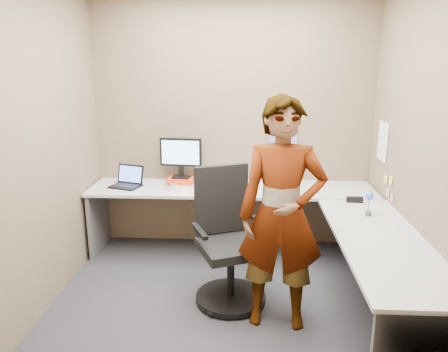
# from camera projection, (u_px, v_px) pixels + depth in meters

# --- Properties ---
(ground) EXTENTS (3.00, 3.00, 0.00)m
(ground) POSITION_uv_depth(u_px,v_px,m) (227.00, 299.00, 3.81)
(ground) COLOR #27262C
(ground) RESTS_ON ground
(wall_back) EXTENTS (3.00, 0.00, 3.00)m
(wall_back) POSITION_uv_depth(u_px,v_px,m) (233.00, 124.00, 4.72)
(wall_back) COLOR brown
(wall_back) RESTS_ON ground
(wall_right) EXTENTS (0.00, 2.70, 2.70)m
(wall_right) POSITION_uv_depth(u_px,v_px,m) (420.00, 150.00, 3.39)
(wall_right) COLOR brown
(wall_right) RESTS_ON ground
(wall_left) EXTENTS (0.00, 2.70, 2.70)m
(wall_left) POSITION_uv_depth(u_px,v_px,m) (43.00, 146.00, 3.54)
(wall_left) COLOR brown
(wall_left) RESTS_ON ground
(desk) EXTENTS (2.98, 2.58, 0.73)m
(desk) POSITION_uv_depth(u_px,v_px,m) (276.00, 221.00, 4.01)
(desk) COLOR #B7B7B7
(desk) RESTS_ON ground
(paper_ream) EXTENTS (0.30, 0.24, 0.06)m
(paper_ream) POSITION_uv_depth(u_px,v_px,m) (181.00, 180.00, 4.74)
(paper_ream) COLOR red
(paper_ream) RESTS_ON desk
(monitor) EXTENTS (0.46, 0.15, 0.43)m
(monitor) POSITION_uv_depth(u_px,v_px,m) (181.00, 155.00, 4.68)
(monitor) COLOR black
(monitor) RESTS_ON paper_ream
(laptop) EXTENTS (0.37, 0.34, 0.22)m
(laptop) POSITION_uv_depth(u_px,v_px,m) (128.00, 181.00, 4.61)
(laptop) COLOR black
(laptop) RESTS_ON desk
(trackball_mouse) EXTENTS (0.12, 0.08, 0.07)m
(trackball_mouse) POSITION_uv_depth(u_px,v_px,m) (169.00, 187.00, 4.51)
(trackball_mouse) COLOR #B7B7BC
(trackball_mouse) RESTS_ON desk
(origami) EXTENTS (0.10, 0.10, 0.06)m
(origami) POSITION_uv_depth(u_px,v_px,m) (183.00, 190.00, 4.36)
(origami) COLOR white
(origami) RESTS_ON desk
(stapler) EXTENTS (0.15, 0.05, 0.05)m
(stapler) POSITION_uv_depth(u_px,v_px,m) (355.00, 200.00, 4.09)
(stapler) COLOR black
(stapler) RESTS_ON desk
(flower) EXTENTS (0.07, 0.07, 0.22)m
(flower) POSITION_uv_depth(u_px,v_px,m) (369.00, 200.00, 3.71)
(flower) COLOR brown
(flower) RESTS_ON desk
(calendar_purple) EXTENTS (0.30, 0.01, 0.40)m
(calendar_purple) POSITION_uv_depth(u_px,v_px,m) (284.00, 129.00, 4.69)
(calendar_purple) COLOR #846BB7
(calendar_purple) RESTS_ON wall_back
(calendar_white) EXTENTS (0.01, 0.28, 0.38)m
(calendar_white) POSITION_uv_depth(u_px,v_px,m) (383.00, 141.00, 4.28)
(calendar_white) COLOR white
(calendar_white) RESTS_ON wall_right
(sticky_note_a) EXTENTS (0.01, 0.07, 0.07)m
(sticky_note_a) POSITION_uv_depth(u_px,v_px,m) (391.00, 180.00, 4.02)
(sticky_note_a) COLOR #F2E059
(sticky_note_a) RESTS_ON wall_right
(sticky_note_b) EXTENTS (0.01, 0.07, 0.07)m
(sticky_note_b) POSITION_uv_depth(u_px,v_px,m) (388.00, 192.00, 4.10)
(sticky_note_b) COLOR pink
(sticky_note_b) RESTS_ON wall_right
(sticky_note_c) EXTENTS (0.01, 0.07, 0.07)m
(sticky_note_c) POSITION_uv_depth(u_px,v_px,m) (392.00, 198.00, 3.99)
(sticky_note_c) COLOR pink
(sticky_note_c) RESTS_ON wall_right
(sticky_note_d) EXTENTS (0.01, 0.07, 0.07)m
(sticky_note_d) POSITION_uv_depth(u_px,v_px,m) (386.00, 179.00, 4.17)
(sticky_note_d) COLOR #F2E059
(sticky_note_d) RESTS_ON wall_right
(office_chair) EXTENTS (0.66, 0.66, 1.14)m
(office_chair) POSITION_uv_depth(u_px,v_px,m) (228.00, 249.00, 3.72)
(office_chair) COLOR black
(office_chair) RESTS_ON ground
(person) EXTENTS (0.68, 0.47, 1.79)m
(person) POSITION_uv_depth(u_px,v_px,m) (282.00, 215.00, 3.28)
(person) COLOR #999399
(person) RESTS_ON ground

